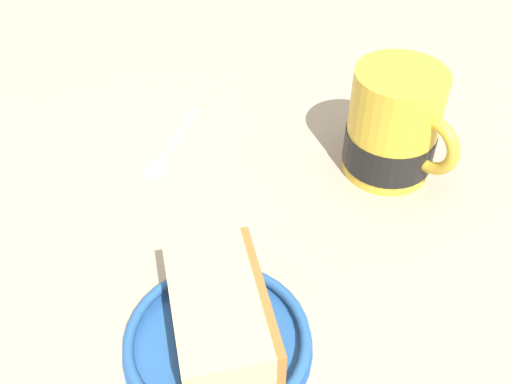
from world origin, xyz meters
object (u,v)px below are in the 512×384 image
Objects in this scene: tea_mug at (393,129)px; teaspoon at (163,155)px; cake_slice at (220,318)px; small_plate at (218,341)px.

tea_mug reaches higher than teaspoon.
tea_mug is at bearing -6.50° from cake_slice.
small_plate is at bearing -132.48° from teaspoon.
tea_mug is (24.75, -2.99, 3.89)cm from small_plate.
small_plate reaches higher than teaspoon.
cake_slice is 1.03× the size of teaspoon.
teaspoon is at bearing 48.21° from cake_slice.
tea_mug reaches higher than small_plate.
tea_mug is 22.17cm from teaspoon.
teaspoon is (15.10, 16.49, -0.48)cm from small_plate.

